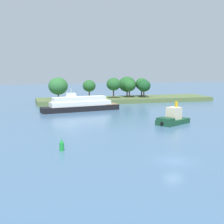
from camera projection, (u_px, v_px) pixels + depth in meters
ground_plane at (174, 161)px, 41.73m from camera, size 400.00×400.00×0.00m
treeline_island at (119, 94)px, 113.46m from camera, size 62.89×14.68×8.99m
tugboat at (173, 118)px, 68.81m from camera, size 8.84×7.27×4.86m
white_riverboat at (81, 105)px, 89.38m from camera, size 22.82×8.08×6.60m
channel_buoy_green at (62, 145)px, 46.75m from camera, size 0.70×0.70×1.90m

